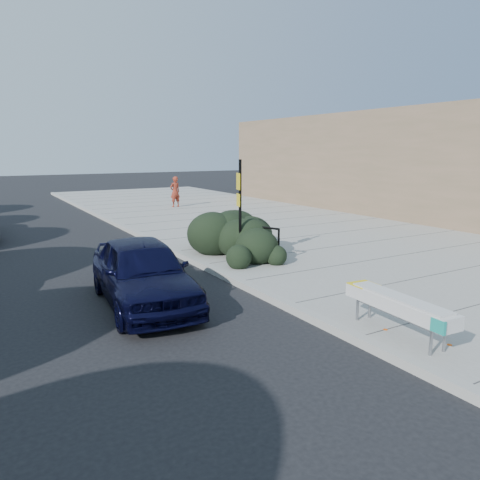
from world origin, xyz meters
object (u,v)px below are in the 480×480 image
object	(u,v)px
bench	(398,305)
pedestrian	(175,192)
sign_post	(240,205)
sedan_navy	(143,272)
bike_rack	(270,240)

from	to	relation	value
bench	pedestrian	bearing A→B (deg)	82.50
bench	sign_post	distance (m)	6.25
bench	sedan_navy	size ratio (longest dim) A/B	0.53
bike_rack	sign_post	xyz separation A→B (m)	(-0.78, 0.39, 1.04)
sedan_navy	sign_post	bearing A→B (deg)	33.93
bike_rack	sedan_navy	distance (m)	4.60
bike_rack	sign_post	bearing A→B (deg)	129.88
sign_post	pedestrian	xyz separation A→B (m)	(3.43, 12.99, -0.78)
bench	sedan_navy	xyz separation A→B (m)	(-3.10, 4.19, 0.04)
bike_rack	sedan_navy	size ratio (longest dim) A/B	0.23
bench	bike_rack	distance (m)	5.88
bench	sedan_navy	world-z (taller)	sedan_navy
sedan_navy	pedestrian	xyz separation A→B (m)	(6.97, 14.95, 0.27)
sedan_navy	pedestrian	size ratio (longest dim) A/B	2.52
sedan_navy	pedestrian	distance (m)	16.50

